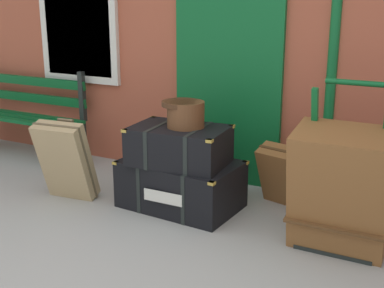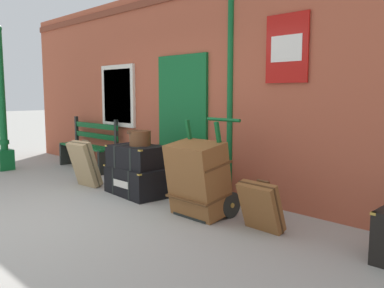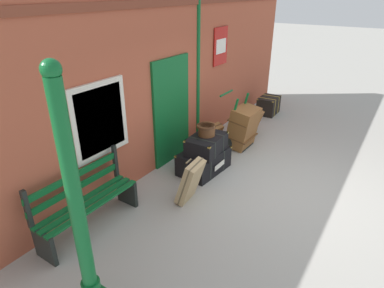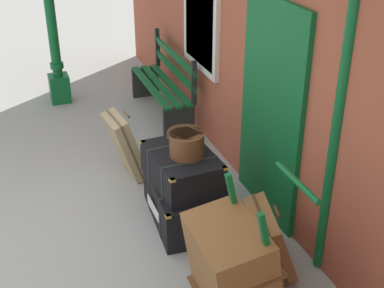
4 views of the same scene
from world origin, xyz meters
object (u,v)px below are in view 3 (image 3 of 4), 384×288
object	(u,v)px
steamer_trunk_base	(204,161)
lamp_post	(84,246)
corner_trunk	(268,105)
steamer_trunk_middle	(206,144)
suitcase_beige	(254,122)
platform_bench	(86,202)
round_hatbox	(207,129)
suitcase_umber	(190,182)
large_brown_trunk	(243,127)
porters_trolley	(235,134)
suitcase_tan	(209,137)

from	to	relation	value
steamer_trunk_base	lamp_post	bearing A→B (deg)	-167.60
corner_trunk	steamer_trunk_middle	bearing A→B (deg)	-176.59
steamer_trunk_base	suitcase_beige	world-z (taller)	suitcase_beige
platform_bench	corner_trunk	distance (m)	6.18
round_hatbox	suitcase_umber	distance (m)	1.20
lamp_post	steamer_trunk_middle	distance (m)	3.51
steamer_trunk_middle	large_brown_trunk	world-z (taller)	large_brown_trunk
platform_bench	large_brown_trunk	size ratio (longest dim) A/B	1.71
suitcase_beige	steamer_trunk_middle	bearing A→B (deg)	179.95
round_hatbox	suitcase_umber	bearing A→B (deg)	-162.40
lamp_post	large_brown_trunk	size ratio (longest dim) A/B	2.98
porters_trolley	corner_trunk	world-z (taller)	porters_trolley
platform_bench	porters_trolley	bearing A→B (deg)	-7.70
steamer_trunk_base	steamer_trunk_middle	world-z (taller)	steamer_trunk_middle
steamer_trunk_base	porters_trolley	bearing A→B (deg)	1.14
lamp_post	large_brown_trunk	world-z (taller)	lamp_post
lamp_post	large_brown_trunk	distance (m)	4.87
suitcase_umber	lamp_post	bearing A→B (deg)	-170.57
steamer_trunk_middle	suitcase_tan	world-z (taller)	steamer_trunk_middle
platform_bench	steamer_trunk_base	size ratio (longest dim) A/B	1.52
large_brown_trunk	suitcase_umber	bearing A→B (deg)	-175.25
steamer_trunk_base	steamer_trunk_middle	distance (m)	0.37
lamp_post	suitcase_beige	xyz separation A→B (m)	(5.66, 0.70, -0.77)
corner_trunk	round_hatbox	bearing A→B (deg)	-177.00
steamer_trunk_middle	platform_bench	bearing A→B (deg)	166.26
steamer_trunk_base	large_brown_trunk	bearing A→B (deg)	-6.03
steamer_trunk_middle	suitcase_beige	distance (m)	2.28
porters_trolley	corner_trunk	size ratio (longest dim) A/B	1.68
steamer_trunk_base	porters_trolley	size ratio (longest dim) A/B	0.88
platform_bench	steamer_trunk_middle	world-z (taller)	platform_bench
steamer_trunk_middle	large_brown_trunk	distance (m)	1.40
large_brown_trunk	corner_trunk	world-z (taller)	large_brown_trunk
platform_bench	suitcase_umber	distance (m)	1.65
lamp_post	round_hatbox	size ratio (longest dim) A/B	7.64
steamer_trunk_middle	suitcase_tan	size ratio (longest dim) A/B	1.24
platform_bench	steamer_trunk_base	bearing A→B (deg)	-12.77
lamp_post	large_brown_trunk	bearing A→B (deg)	7.10
porters_trolley	large_brown_trunk	bearing A→B (deg)	-90.00
large_brown_trunk	suitcase_umber	xyz separation A→B (m)	(-2.40, -0.20, -0.09)
platform_bench	suitcase_beige	world-z (taller)	platform_bench
suitcase_beige	corner_trunk	size ratio (longest dim) A/B	0.80
suitcase_tan	corner_trunk	size ratio (longest dim) A/B	0.96
steamer_trunk_middle	suitcase_beige	bearing A→B (deg)	-0.05
corner_trunk	suitcase_tan	bearing A→B (deg)	175.09
round_hatbox	suitcase_tan	size ratio (longest dim) A/B	0.54
platform_bench	suitcase_tan	distance (m)	3.28
steamer_trunk_middle	suitcase_beige	world-z (taller)	steamer_trunk_middle
lamp_post	platform_bench	bearing A→B (deg)	51.89
large_brown_trunk	porters_trolley	bearing A→B (deg)	90.00
steamer_trunk_middle	large_brown_trunk	size ratio (longest dim) A/B	0.90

